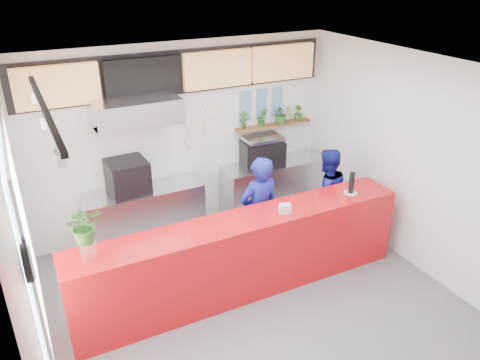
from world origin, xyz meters
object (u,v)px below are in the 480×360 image
object	(u,v)px
panini_oven	(128,177)
staff_right	(325,195)
espresso_machine	(262,153)
service_counter	(244,256)
staff_center	(259,213)
pepper_mill	(352,183)

from	to	relation	value
panini_oven	staff_right	distance (m)	3.01
staff_right	espresso_machine	bearing A→B (deg)	-65.11
service_counter	staff_center	size ratio (longest dim) A/B	2.67
service_counter	staff_right	world-z (taller)	staff_right
panini_oven	staff_center	distance (m)	2.02
service_counter	panini_oven	size ratio (longest dim) A/B	8.02
espresso_machine	staff_center	size ratio (longest dim) A/B	0.40
espresso_machine	staff_right	xyz separation A→B (m)	(0.45, -1.20, -0.35)
staff_center	pepper_mill	size ratio (longest dim) A/B	5.49
staff_center	staff_right	distance (m)	1.26
panini_oven	pepper_mill	xyz separation A→B (m)	(2.67, -1.84, 0.12)
panini_oven	espresso_machine	xyz separation A→B (m)	(2.28, 0.00, -0.04)
panini_oven	espresso_machine	world-z (taller)	panini_oven
staff_center	pepper_mill	distance (m)	1.35
espresso_machine	staff_right	bearing A→B (deg)	-59.14
pepper_mill	staff_center	bearing A→B (deg)	157.28
service_counter	panini_oven	xyz separation A→B (m)	(-1.00, 1.80, 0.60)
espresso_machine	pepper_mill	world-z (taller)	pepper_mill
service_counter	staff_right	distance (m)	1.84
espresso_machine	panini_oven	bearing A→B (deg)	-169.77
staff_right	pepper_mill	distance (m)	0.82
espresso_machine	pepper_mill	xyz separation A→B (m)	(0.38, -1.84, 0.15)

